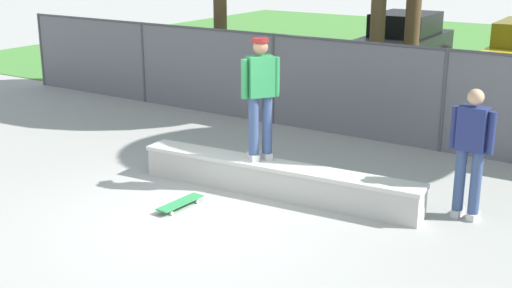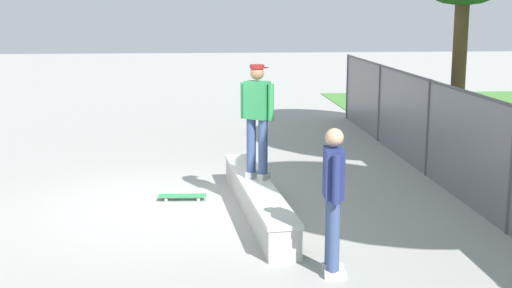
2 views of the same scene
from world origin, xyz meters
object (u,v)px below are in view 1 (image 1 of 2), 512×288
concrete_ledge (276,179)px  bystander (471,148)px  skateboarder (260,93)px  car_black (403,41)px  skateboard (180,203)px

concrete_ledge → bystander: bystander is taller
skateboarder → car_black: bearing=100.5°
concrete_ledge → car_black: car_black is taller
concrete_ledge → bystander: (2.64, 0.68, 0.76)m
skateboarder → car_black: (-2.00, 10.85, -0.69)m
skateboard → bystander: (3.52, 1.87, 0.94)m
concrete_ledge → bystander: size_ratio=2.47×
skateboarder → concrete_ledge: bearing=-5.7°
bystander → concrete_ledge: bearing=-165.5°
skateboard → bystander: size_ratio=0.44×
skateboard → car_black: bearing=96.8°
concrete_ledge → skateboard: concrete_ledge is taller
car_black → bystander: bearing=-64.1°
car_black → skateboarder: bearing=-79.5°
concrete_ledge → bystander: bearing=14.5°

